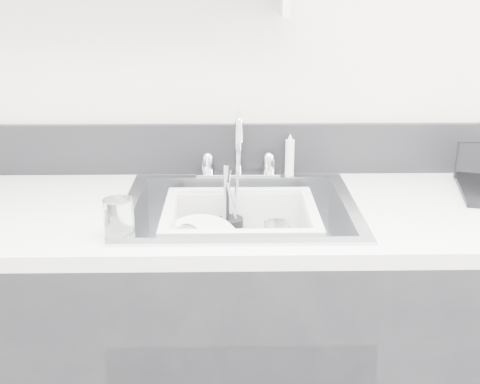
{
  "coord_description": "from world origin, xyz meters",
  "views": [
    {
      "loc": [
        -0.03,
        -0.35,
        1.52
      ],
      "look_at": [
        0.0,
        1.14,
        0.98
      ],
      "focal_mm": 45.0,
      "sensor_mm": 36.0,
      "label": 1
    }
  ],
  "objects": [
    {
      "name": "counter_run",
      "position": [
        0.0,
        1.19,
        0.46
      ],
      "size": [
        3.2,
        0.62,
        0.92
      ],
      "color": "black",
      "rests_on": "ground"
    },
    {
      "name": "backsplash",
      "position": [
        0.0,
        1.49,
        1.0
      ],
      "size": [
        3.2,
        0.02,
        0.16
      ],
      "primitive_type": "cube",
      "color": "black",
      "rests_on": "counter_run"
    },
    {
      "name": "sink",
      "position": [
        0.0,
        1.19,
        0.83
      ],
      "size": [
        0.64,
        0.52,
        0.2
      ],
      "primitive_type": null,
      "color": "silver",
      "rests_on": "counter_run"
    },
    {
      "name": "faucet",
      "position": [
        0.0,
        1.44,
        0.98
      ],
      "size": [
        0.26,
        0.18,
        0.23
      ],
      "color": "silver",
      "rests_on": "counter_run"
    },
    {
      "name": "side_sprayer",
      "position": [
        0.16,
        1.44,
        0.99
      ],
      "size": [
        0.03,
        0.03,
        0.14
      ],
      "primitive_type": "cylinder",
      "color": "white",
      "rests_on": "counter_run"
    },
    {
      "name": "wash_tub",
      "position": [
        0.0,
        1.19,
        0.83
      ],
      "size": [
        0.53,
        0.49,
        0.16
      ],
      "primitive_type": null,
      "rotation": [
        0.0,
        0.0,
        -0.43
      ],
      "color": "white",
      "rests_on": "sink"
    },
    {
      "name": "plate_stack",
      "position": [
        -0.1,
        1.15,
        0.8
      ],
      "size": [
        0.27,
        0.27,
        0.11
      ],
      "rotation": [
        0.0,
        0.0,
        -0.33
      ],
      "color": "white",
      "rests_on": "wash_tub"
    },
    {
      "name": "utensil_cup",
      "position": [
        -0.03,
        1.26,
        0.82
      ],
      "size": [
        0.07,
        0.07,
        0.24
      ],
      "rotation": [
        0.0,
        0.0,
        0.03
      ],
      "color": "black",
      "rests_on": "wash_tub"
    },
    {
      "name": "ladle",
      "position": [
        -0.07,
        1.16,
        0.81
      ],
      "size": [
        0.32,
        0.19,
        0.09
      ],
      "primitive_type": null,
      "rotation": [
        0.0,
        0.0,
        -0.28
      ],
      "color": "silver",
      "rests_on": "wash_tub"
    },
    {
      "name": "tumbler_in_tub",
      "position": [
        0.1,
        1.19,
        0.82
      ],
      "size": [
        0.08,
        0.08,
        0.1
      ],
      "primitive_type": "cylinder",
      "rotation": [
        0.0,
        0.0,
        0.2
      ],
      "color": "white",
      "rests_on": "wash_tub"
    },
    {
      "name": "tumbler_counter",
      "position": [
        -0.29,
        0.98,
        0.97
      ],
      "size": [
        0.09,
        0.09,
        0.1
      ],
      "primitive_type": "cylinder",
      "rotation": [
        0.0,
        0.0,
        -0.4
      ],
      "color": "white",
      "rests_on": "counter_run"
    },
    {
      "name": "bowl_small",
      "position": [
        0.1,
        1.11,
        0.78
      ],
      "size": [
        0.15,
        0.15,
        0.04
      ],
      "primitive_type": "imported",
      "rotation": [
        0.0,
        0.0,
        0.42
      ],
      "color": "white",
      "rests_on": "wash_tub"
    }
  ]
}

